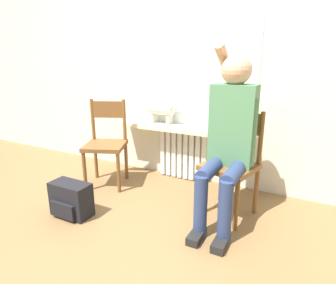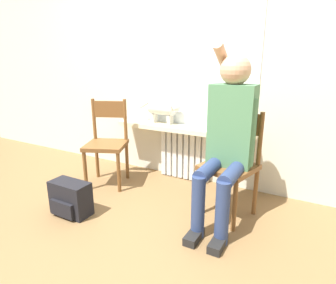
% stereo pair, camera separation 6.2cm
% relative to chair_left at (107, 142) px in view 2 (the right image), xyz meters
% --- Properties ---
extents(ground_plane, '(12.00, 12.00, 0.00)m').
position_rel_chair_left_xyz_m(ground_plane, '(0.66, -0.66, -0.45)').
color(ground_plane, brown).
extents(wall_with_window, '(7.00, 0.06, 2.70)m').
position_rel_chair_left_xyz_m(wall_with_window, '(0.66, 0.57, 0.90)').
color(wall_with_window, beige).
rests_on(wall_with_window, ground_plane).
extents(radiator, '(0.56, 0.08, 0.55)m').
position_rel_chair_left_xyz_m(radiator, '(0.66, 0.49, -0.18)').
color(radiator, silver).
rests_on(radiator, ground_plane).
extents(windowsill, '(1.49, 0.23, 0.05)m').
position_rel_chair_left_xyz_m(windowsill, '(0.66, 0.42, 0.12)').
color(windowsill, beige).
rests_on(windowsill, radiator).
extents(window_glass, '(1.43, 0.01, 1.30)m').
position_rel_chair_left_xyz_m(window_glass, '(0.66, 0.53, 0.80)').
color(window_glass, white).
rests_on(window_glass, windowsill).
extents(chair_left, '(0.51, 0.51, 0.87)m').
position_rel_chair_left_xyz_m(chair_left, '(0.00, 0.00, 0.00)').
color(chair_left, brown).
rests_on(chair_left, ground_plane).
extents(chair_right, '(0.47, 0.47, 0.87)m').
position_rel_chair_left_xyz_m(chair_right, '(1.31, 0.00, 0.00)').
color(chair_right, brown).
rests_on(chair_right, ground_plane).
extents(person, '(0.36, 0.97, 1.40)m').
position_rel_chair_left_xyz_m(person, '(1.30, -0.10, 0.28)').
color(person, navy).
rests_on(person, ground_plane).
extents(cat, '(0.51, 0.14, 0.27)m').
position_rel_chair_left_xyz_m(cat, '(0.41, 0.45, 0.31)').
color(cat, silver).
rests_on(cat, windowsill).
extents(backpack, '(0.34, 0.20, 0.29)m').
position_rel_chair_left_xyz_m(backpack, '(0.14, -0.66, -0.31)').
color(backpack, black).
rests_on(backpack, ground_plane).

